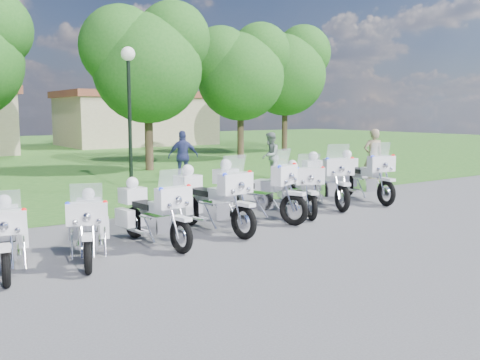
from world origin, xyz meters
TOP-DOWN VIEW (x-y plane):
  - ground at (0.00, 0.00)m, footprint 100.00×100.00m
  - motorcycle_0 at (-4.56, -0.12)m, footprint 0.95×2.08m
  - motorcycle_1 at (-3.22, -0.20)m, footprint 1.16×2.04m
  - motorcycle_2 at (-1.84, 0.18)m, footprint 0.93×2.27m
  - motorcycle_3 at (-0.30, 0.53)m, footprint 1.04×2.51m
  - motorcycle_4 at (1.15, 0.93)m, footprint 1.44×2.45m
  - motorcycle_5 at (2.66, 1.01)m, footprint 1.37×2.19m
  - motorcycle_6 at (3.97, 1.48)m, footprint 1.37×2.49m
  - motorcycle_7 at (5.47, 1.48)m, footprint 1.15×2.55m
  - lamp_post at (0.55, 6.74)m, footprint 0.44×0.44m
  - tree_2 at (3.78, 12.42)m, footprint 5.51×4.70m
  - tree_3 at (10.51, 15.07)m, footprint 5.56×4.74m
  - tree_4 at (16.34, 18.37)m, footprint 6.18×5.27m
  - building_east at (11.00, 30.00)m, footprint 11.44×7.28m
  - bystander_a at (8.50, 3.76)m, footprint 0.85×0.73m
  - bystander_b at (6.15, 6.73)m, footprint 1.10×1.07m
  - bystander_c at (3.12, 8.00)m, footprint 1.19×0.80m

SIDE VIEW (x-z plane):
  - ground at x=0.00m, z-range 0.00..0.00m
  - motorcycle_0 at x=-4.56m, z-range -0.12..1.30m
  - motorcycle_1 at x=-3.22m, z-range -0.12..1.31m
  - motorcycle_2 at x=-1.84m, z-range -0.12..1.40m
  - motorcycle_5 at x=2.66m, z-range -0.13..1.45m
  - motorcycle_3 at x=-0.30m, z-range -0.14..1.56m
  - motorcycle_7 at x=5.47m, z-range -0.14..1.59m
  - motorcycle_4 at x=1.15m, z-range -0.14..1.59m
  - motorcycle_6 at x=3.97m, z-range -0.14..1.60m
  - bystander_b at x=6.15m, z-range 0.00..1.79m
  - bystander_c at x=3.12m, z-range 0.00..1.88m
  - bystander_a at x=8.50m, z-range 0.00..1.95m
  - building_east at x=11.00m, z-range 0.02..4.12m
  - lamp_post at x=0.55m, z-range 1.13..5.70m
  - tree_2 at x=3.78m, z-range 1.19..8.54m
  - tree_3 at x=10.51m, z-range 1.20..8.61m
  - tree_4 at x=16.34m, z-range 1.33..9.57m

